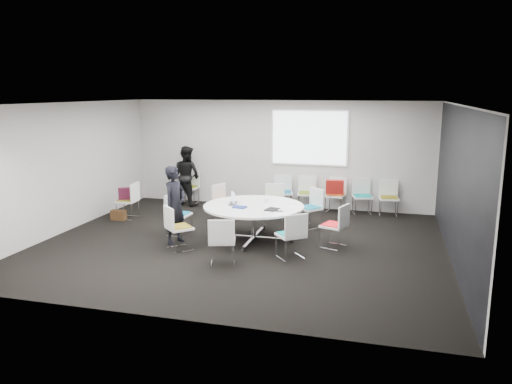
% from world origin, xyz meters
% --- Properties ---
extents(room_shell, '(8.08, 7.08, 2.88)m').
position_xyz_m(room_shell, '(0.09, 0.00, 1.40)').
color(room_shell, black).
rests_on(room_shell, ground).
extents(conference_table, '(2.07, 2.07, 0.73)m').
position_xyz_m(conference_table, '(0.17, 0.34, 0.52)').
color(conference_table, silver).
rests_on(conference_table, ground).
extents(projection_screen, '(1.90, 0.03, 1.35)m').
position_xyz_m(projection_screen, '(0.80, 3.46, 1.85)').
color(projection_screen, white).
rests_on(projection_screen, room_shell).
extents(chair_ring_a, '(0.58, 0.59, 0.88)m').
position_xyz_m(chair_ring_a, '(1.84, 0.23, 0.28)').
color(chair_ring_a, silver).
rests_on(chair_ring_a, ground).
extents(chair_ring_b, '(0.64, 0.64, 0.88)m').
position_xyz_m(chair_ring_b, '(1.14, 1.58, 0.28)').
color(chair_ring_b, silver).
rests_on(chair_ring_b, ground).
extents(chair_ring_c, '(0.55, 0.54, 0.88)m').
position_xyz_m(chair_ring_c, '(0.26, 1.87, 0.28)').
color(chair_ring_c, silver).
rests_on(chair_ring_c, ground).
extents(chair_ring_d, '(0.59, 0.60, 0.88)m').
position_xyz_m(chair_ring_d, '(-0.87, 1.58, 0.28)').
color(chair_ring_d, silver).
rests_on(chair_ring_d, ground).
extents(chair_ring_e, '(0.46, 0.47, 0.88)m').
position_xyz_m(chair_ring_e, '(-1.48, 0.26, 0.28)').
color(chair_ring_e, silver).
rests_on(chair_ring_e, ground).
extents(chair_ring_f, '(0.64, 0.64, 0.88)m').
position_xyz_m(chair_ring_f, '(-1.05, -0.70, 0.28)').
color(chair_ring_f, silver).
rests_on(chair_ring_f, ground).
extents(chair_ring_g, '(0.57, 0.56, 0.88)m').
position_xyz_m(chair_ring_g, '(0.04, -1.31, 0.28)').
color(chair_ring_g, silver).
rests_on(chair_ring_g, ground).
extents(chair_ring_h, '(0.64, 0.64, 0.88)m').
position_xyz_m(chair_ring_h, '(1.14, -0.63, 0.28)').
color(chair_ring_h, silver).
rests_on(chair_ring_h, ground).
extents(chair_back_a, '(0.56, 0.55, 0.88)m').
position_xyz_m(chair_back_a, '(0.20, 3.13, 0.28)').
color(chair_back_a, silver).
rests_on(chair_back_a, ground).
extents(chair_back_b, '(0.51, 0.50, 0.88)m').
position_xyz_m(chair_back_b, '(0.81, 3.17, 0.28)').
color(chair_back_b, silver).
rests_on(chair_back_b, ground).
extents(chair_back_c, '(0.53, 0.52, 0.88)m').
position_xyz_m(chair_back_c, '(1.55, 3.17, 0.28)').
color(chair_back_c, silver).
rests_on(chair_back_c, ground).
extents(chair_back_d, '(0.56, 0.55, 0.88)m').
position_xyz_m(chair_back_d, '(2.21, 3.16, 0.28)').
color(chair_back_d, silver).
rests_on(chair_back_d, ground).
extents(chair_back_e, '(0.50, 0.49, 0.88)m').
position_xyz_m(chair_back_e, '(2.85, 3.14, 0.28)').
color(chair_back_e, silver).
rests_on(chair_back_e, ground).
extents(chair_spare_left, '(0.47, 0.48, 0.88)m').
position_xyz_m(chair_spare_left, '(-3.22, 1.22, 0.28)').
color(chair_spare_left, silver).
rests_on(chair_spare_left, ground).
extents(chair_person_back, '(0.48, 0.47, 0.88)m').
position_xyz_m(chair_person_back, '(-2.43, 3.17, 0.28)').
color(chair_person_back, silver).
rests_on(chair_person_back, ground).
extents(person_main, '(0.50, 0.65, 1.58)m').
position_xyz_m(person_main, '(-1.31, -0.28, 0.79)').
color(person_main, black).
rests_on(person_main, ground).
extents(person_back, '(0.95, 0.86, 1.60)m').
position_xyz_m(person_back, '(-2.42, 3.00, 0.80)').
color(person_back, black).
rests_on(person_back, ground).
extents(laptop, '(0.27, 0.38, 0.03)m').
position_xyz_m(laptop, '(-0.23, 0.35, 0.74)').
color(laptop, '#333338').
rests_on(laptop, conference_table).
extents(laptop_lid, '(0.16, 0.27, 0.22)m').
position_xyz_m(laptop_lid, '(-0.29, 0.38, 0.86)').
color(laptop_lid, silver).
rests_on(laptop_lid, conference_table).
extents(notebook_black, '(0.28, 0.34, 0.02)m').
position_xyz_m(notebook_black, '(0.62, 0.06, 0.74)').
color(notebook_black, black).
rests_on(notebook_black, conference_table).
extents(tablet_folio, '(0.28, 0.22, 0.03)m').
position_xyz_m(tablet_folio, '(-0.05, 0.07, 0.74)').
color(tablet_folio, navy).
rests_on(tablet_folio, conference_table).
extents(papers_right, '(0.35, 0.37, 0.00)m').
position_xyz_m(papers_right, '(0.82, 0.70, 0.73)').
color(papers_right, white).
rests_on(papers_right, conference_table).
extents(papers_front, '(0.36, 0.32, 0.00)m').
position_xyz_m(papers_front, '(0.86, 0.12, 0.73)').
color(papers_front, silver).
rests_on(papers_front, conference_table).
extents(cup, '(0.08, 0.08, 0.09)m').
position_xyz_m(cup, '(0.34, 0.68, 0.78)').
color(cup, white).
rests_on(cup, conference_table).
extents(phone, '(0.15, 0.10, 0.01)m').
position_xyz_m(phone, '(0.78, -0.04, 0.73)').
color(phone, black).
rests_on(phone, conference_table).
extents(maroon_bag, '(0.42, 0.31, 0.28)m').
position_xyz_m(maroon_bag, '(-3.23, 1.22, 0.62)').
color(maroon_bag, '#481326').
rests_on(maroon_bag, chair_spare_left).
extents(brown_bag, '(0.36, 0.16, 0.24)m').
position_xyz_m(brown_bag, '(-3.38, 1.04, 0.12)').
color(brown_bag, '#472C16').
rests_on(brown_bag, ground).
extents(red_jacket, '(0.45, 0.20, 0.36)m').
position_xyz_m(red_jacket, '(1.55, 2.94, 0.70)').
color(red_jacket, '#A11813').
rests_on(red_jacket, chair_back_c).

